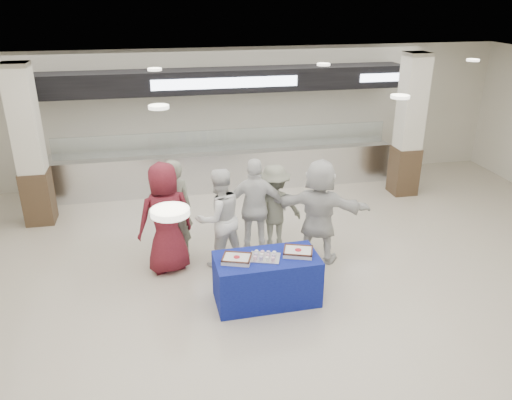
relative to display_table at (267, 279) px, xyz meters
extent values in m
plane|color=beige|center=(0.09, -0.52, -0.38)|extent=(14.00, 14.00, 0.00)
cube|color=silver|center=(0.09, 4.88, 0.08)|extent=(8.00, 0.80, 0.90)
cube|color=silver|center=(0.09, 4.88, 0.55)|extent=(8.00, 0.85, 0.04)
cube|color=white|center=(0.09, 4.58, 0.88)|extent=(7.60, 0.02, 0.50)
cube|color=black|center=(0.09, 4.88, 2.17)|extent=(8.40, 0.70, 0.50)
cube|color=white|center=(0.09, 4.52, 2.17)|extent=(3.20, 0.03, 0.22)
cube|color=white|center=(3.89, 4.52, 2.17)|extent=(1.40, 0.03, 0.18)
cube|color=#3C2B1B|center=(-3.91, 3.68, 0.18)|extent=(0.55, 0.55, 1.10)
cube|color=silver|center=(-3.91, 3.68, 1.78)|extent=(0.50, 0.50, 2.10)
cube|color=#3C2B1B|center=(4.09, 3.68, 0.18)|extent=(0.55, 0.55, 1.10)
cube|color=silver|center=(4.09, 3.68, 1.78)|extent=(0.50, 0.50, 2.10)
cube|color=navy|center=(0.00, 0.00, 0.00)|extent=(1.57, 0.82, 0.75)
cube|color=white|center=(-0.46, -0.02, 0.41)|extent=(0.49, 0.44, 0.06)
cube|color=#422113|center=(-0.46, -0.02, 0.45)|extent=(0.49, 0.44, 0.02)
cylinder|color=#AD1824|center=(-0.46, -0.02, 0.44)|extent=(0.12, 0.12, 0.01)
cube|color=white|center=(0.48, 0.00, 0.41)|extent=(0.52, 0.46, 0.07)
cube|color=#422113|center=(0.48, 0.00, 0.45)|extent=(0.52, 0.46, 0.02)
cylinder|color=#AD1824|center=(0.48, 0.00, 0.45)|extent=(0.12, 0.12, 0.01)
cube|color=silver|center=(-0.04, -0.02, 0.38)|extent=(0.53, 0.46, 0.02)
imported|color=maroon|center=(-1.42, 1.24, 0.58)|extent=(1.06, 0.84, 1.90)
imported|color=slate|center=(-1.28, 1.64, 0.54)|extent=(0.75, 0.57, 1.83)
imported|color=white|center=(-0.54, 1.26, 0.50)|extent=(1.03, 0.92, 1.74)
imported|color=white|center=(0.13, 1.47, 0.53)|extent=(1.12, 0.64, 1.80)
imported|color=slate|center=(0.50, 1.65, 0.43)|extent=(1.05, 0.62, 1.60)
imported|color=silver|center=(1.15, 1.06, 0.55)|extent=(1.79, 1.21, 1.86)
camera|label=1|loc=(-1.45, -6.32, 4.04)|focal=35.00mm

